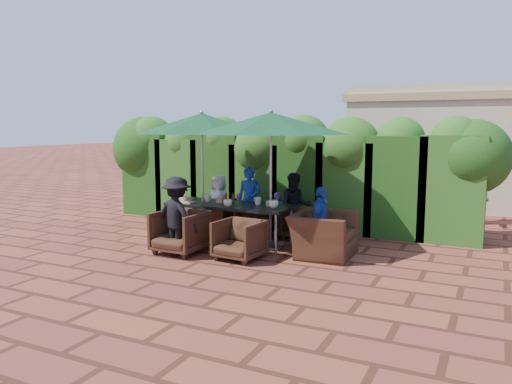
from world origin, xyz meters
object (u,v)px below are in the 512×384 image
at_px(umbrella_left, 202,124).
at_px(chair_end_right, 323,227).
at_px(chair_far_left, 216,212).
at_px(chair_near_right, 239,238).
at_px(umbrella_right, 271,124).
at_px(dining_table, 230,208).
at_px(chair_far_mid, 257,216).
at_px(chair_near_left, 180,230).
at_px(chair_far_right, 299,219).

relative_size(umbrella_left, chair_end_right, 2.22).
bearing_deg(chair_end_right, umbrella_left, 85.14).
bearing_deg(chair_far_left, chair_near_right, 126.70).
height_order(umbrella_right, chair_far_left, umbrella_right).
distance_m(dining_table, chair_far_mid, 1.03).
xyz_separation_m(umbrella_left, chair_near_left, (0.17, -1.02, -1.81)).
bearing_deg(chair_near_right, umbrella_right, 87.81).
relative_size(chair_far_mid, chair_end_right, 0.67).
bearing_deg(dining_table, chair_far_left, 132.43).
relative_size(chair_far_right, chair_near_right, 1.01).
height_order(chair_far_left, chair_near_left, chair_near_left).
height_order(chair_far_mid, chair_near_right, chair_far_mid).
bearing_deg(chair_end_right, umbrella_right, 80.07).
bearing_deg(chair_end_right, chair_far_right, 35.19).
bearing_deg(chair_far_right, umbrella_left, 15.42).
distance_m(chair_near_right, chair_end_right, 1.43).
distance_m(chair_far_left, chair_end_right, 2.90).
relative_size(chair_far_left, chair_end_right, 0.66).
xyz_separation_m(umbrella_right, chair_far_mid, (-0.71, 0.90, -1.84)).
xyz_separation_m(chair_far_left, chair_far_right, (1.84, 0.09, -0.00)).
xyz_separation_m(chair_far_right, chair_end_right, (0.87, -1.12, 0.12)).
height_order(chair_far_right, chair_near_left, chair_near_left).
relative_size(dining_table, chair_far_left, 3.18).
height_order(chair_far_left, chair_near_right, chair_far_left).
relative_size(chair_far_left, chair_near_right, 1.02).
height_order(umbrella_right, chair_end_right, umbrella_right).
relative_size(umbrella_right, chair_far_right, 3.88).
bearing_deg(chair_far_right, chair_near_right, 63.81).
relative_size(chair_near_left, chair_end_right, 0.73).
distance_m(chair_far_left, chair_far_right, 1.84).
bearing_deg(dining_table, umbrella_left, 176.20).
xyz_separation_m(dining_table, chair_far_left, (-0.89, 0.98, -0.31)).
bearing_deg(chair_far_left, chair_end_right, 156.06).
xyz_separation_m(umbrella_left, umbrella_right, (1.40, 0.04, 0.00)).
height_order(chair_far_left, chair_end_right, chair_end_right).
relative_size(dining_table, chair_end_right, 2.10).
relative_size(chair_far_mid, chair_near_right, 1.03).
relative_size(chair_far_right, chair_end_right, 0.65).
bearing_deg(umbrella_right, chair_far_left, 151.77).
height_order(dining_table, chair_far_mid, dining_table).
relative_size(chair_far_left, chair_far_mid, 0.99).
bearing_deg(umbrella_right, chair_end_right, -7.38).
height_order(umbrella_left, umbrella_right, same).
relative_size(chair_far_mid, chair_near_left, 0.92).
xyz_separation_m(chair_far_left, chair_end_right, (2.71, -1.03, 0.12)).
distance_m(umbrella_left, chair_near_left, 2.08).
bearing_deg(dining_table, chair_near_left, -114.73).
distance_m(chair_far_mid, chair_near_right, 1.95).
bearing_deg(chair_far_mid, chair_far_left, -14.59).
distance_m(umbrella_right, chair_far_right, 2.10).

